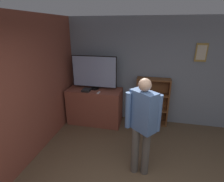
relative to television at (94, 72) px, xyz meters
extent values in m
cube|color=gray|center=(1.33, 0.41, -0.03)|extent=(6.17, 0.06, 2.70)
cube|color=#AD8942|center=(2.48, 0.37, 0.51)|extent=(0.26, 0.02, 0.42)
cube|color=beige|center=(2.48, 0.35, 0.51)|extent=(0.20, 0.01, 0.33)
cube|color=brown|center=(-0.79, -1.17, -0.03)|extent=(0.06, 4.71, 2.70)
cube|color=brown|center=(0.00, -0.03, -0.91)|extent=(1.38, 0.63, 0.94)
cylinder|color=black|center=(0.00, 0.00, -0.43)|extent=(0.22, 0.22, 0.03)
cylinder|color=black|center=(0.00, 0.00, -0.39)|extent=(0.06, 0.06, 0.05)
cube|color=black|center=(0.00, 0.00, 0.02)|extent=(1.14, 0.04, 0.79)
cube|color=#8C9EC6|center=(0.00, -0.02, 0.02)|extent=(1.11, 0.01, 0.76)
cube|color=black|center=(-0.16, -0.18, -0.42)|extent=(0.20, 0.24, 0.05)
cube|color=white|center=(0.18, -0.26, -0.43)|extent=(0.05, 0.14, 0.02)
cube|color=brown|center=(1.07, 0.22, -0.75)|extent=(0.04, 0.28, 1.25)
cube|color=brown|center=(1.87, 0.22, -0.75)|extent=(0.04, 0.28, 1.25)
cube|color=brown|center=(1.47, 0.36, -0.75)|extent=(0.83, 0.01, 1.25)
cube|color=brown|center=(1.47, 0.22, -1.36)|extent=(0.76, 0.28, 0.04)
cube|color=brown|center=(1.47, 0.22, -0.96)|extent=(0.76, 0.28, 0.04)
cube|color=brown|center=(1.47, 0.22, -0.55)|extent=(0.76, 0.28, 0.04)
cube|color=brown|center=(1.47, 0.22, -0.15)|extent=(0.76, 0.28, 0.04)
cube|color=#232328|center=(1.11, 0.20, -1.20)|extent=(0.03, 0.24, 0.32)
cube|color=gold|center=(1.15, 0.20, -1.19)|extent=(0.03, 0.23, 0.33)
cube|color=#7A3889|center=(1.19, 0.21, -1.24)|extent=(0.03, 0.25, 0.25)
cube|color=#99663D|center=(1.23, 0.20, -1.21)|extent=(0.03, 0.24, 0.30)
cube|color=red|center=(1.10, 0.20, -0.80)|extent=(0.02, 0.23, 0.30)
cube|color=orange|center=(1.13, 0.20, -0.83)|extent=(0.02, 0.23, 0.24)
cube|color=gold|center=(1.16, 0.19, -0.81)|extent=(0.02, 0.22, 0.27)
cube|color=#2D569E|center=(1.10, 0.21, -0.40)|extent=(0.02, 0.26, 0.26)
cube|color=#7A3889|center=(1.14, 0.19, -0.36)|extent=(0.02, 0.21, 0.33)
cube|color=#2D569E|center=(1.19, 0.20, -0.42)|extent=(0.04, 0.24, 0.22)
cylinder|color=#56514C|center=(1.21, -1.56, -0.94)|extent=(0.13, 0.13, 0.88)
cylinder|color=#56514C|center=(1.39, -1.56, -0.94)|extent=(0.13, 0.13, 0.88)
cube|color=#4C6B9E|center=(1.30, -1.56, -0.16)|extent=(0.46, 0.44, 0.66)
sphere|color=tan|center=(1.30, -1.56, 0.27)|extent=(0.20, 0.20, 0.20)
cylinder|color=#4C6B9E|center=(1.54, -1.56, -0.18)|extent=(0.09, 0.09, 0.61)
cylinder|color=#4C6B9E|center=(1.06, -1.56, -0.18)|extent=(0.09, 0.09, 0.61)
cylinder|color=#4C4C51|center=(1.42, -0.17, -1.18)|extent=(0.29, 0.29, 0.40)
camera|label=1|loc=(1.36, -4.05, 1.08)|focal=28.00mm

